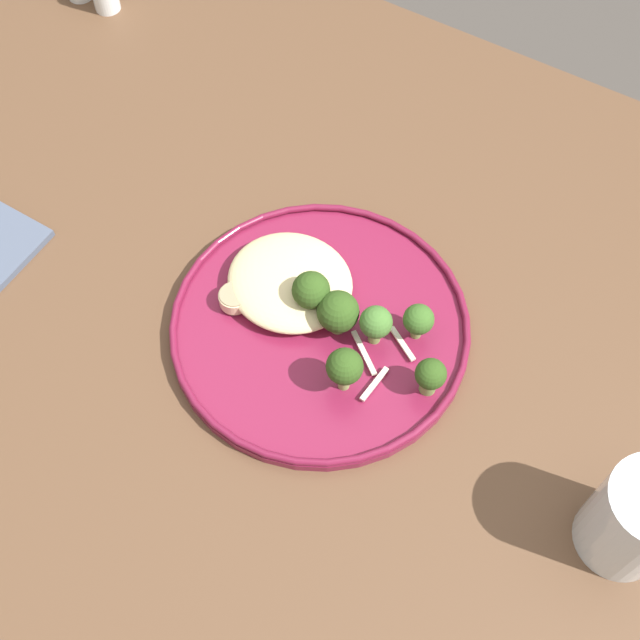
{
  "coord_description": "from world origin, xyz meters",
  "views": [
    {
      "loc": [
        -0.16,
        0.3,
        1.45
      ],
      "look_at": [
        0.05,
        -0.04,
        0.76
      ],
      "focal_mm": 46.96,
      "sensor_mm": 36.0,
      "label": 1
    }
  ],
  "objects": [
    {
      "name": "ground",
      "position": [
        0.0,
        0.0,
        0.0
      ],
      "size": [
        6.0,
        6.0,
        0.0
      ],
      "primitive_type": "plane",
      "color": "#47423D"
    },
    {
      "name": "wooden_dining_table",
      "position": [
        0.0,
        0.0,
        0.66
      ],
      "size": [
        1.4,
        1.0,
        0.74
      ],
      "color": "brown",
      "rests_on": "ground"
    },
    {
      "name": "dinner_plate",
      "position": [
        0.05,
        -0.04,
        0.75
      ],
      "size": [
        0.29,
        0.29,
        0.02
      ],
      "color": "maroon",
      "rests_on": "wooden_dining_table"
    },
    {
      "name": "noodle_bed",
      "position": [
        0.1,
        -0.06,
        0.76
      ],
      "size": [
        0.13,
        0.12,
        0.03
      ],
      "color": "beige",
      "rests_on": "dinner_plate"
    },
    {
      "name": "seared_scallop_center_golden",
      "position": [
        0.14,
        -0.02,
        0.76
      ],
      "size": [
        0.03,
        0.03,
        0.01
      ],
      "color": "beige",
      "rests_on": "dinner_plate"
    },
    {
      "name": "seared_scallop_tilted_round",
      "position": [
        0.07,
        -0.04,
        0.76
      ],
      "size": [
        0.02,
        0.02,
        0.02
      ],
      "color": "#DBB77A",
      "rests_on": "dinner_plate"
    },
    {
      "name": "seared_scallop_large_seared",
      "position": [
        0.1,
        -0.06,
        0.76
      ],
      "size": [
        0.03,
        0.03,
        0.01
      ],
      "color": "#DBB77A",
      "rests_on": "dinner_plate"
    },
    {
      "name": "seared_scallop_half_hidden",
      "position": [
        0.12,
        -0.05,
        0.76
      ],
      "size": [
        0.03,
        0.03,
        0.01
      ],
      "color": "#E5C689",
      "rests_on": "dinner_plate"
    },
    {
      "name": "broccoli_floret_beside_noodles",
      "position": [
        0.0,
        -0.06,
        0.78
      ],
      "size": [
        0.03,
        0.03,
        0.05
      ],
      "color": "#7A994C",
      "rests_on": "dinner_plate"
    },
    {
      "name": "broccoli_floret_front_edge",
      "position": [
        -0.07,
        -0.04,
        0.78
      ],
      "size": [
        0.03,
        0.03,
        0.04
      ],
      "color": "#7A994C",
      "rests_on": "dinner_plate"
    },
    {
      "name": "broccoli_floret_right_tilted",
      "position": [
        0.0,
        -0.0,
        0.79
      ],
      "size": [
        0.03,
        0.03,
        0.05
      ],
      "color": "#89A356",
      "rests_on": "dinner_plate"
    },
    {
      "name": "broccoli_floret_tall_stalk",
      "position": [
        0.07,
        -0.05,
        0.79
      ],
      "size": [
        0.04,
        0.04,
        0.06
      ],
      "color": "#7A994C",
      "rests_on": "dinner_plate"
    },
    {
      "name": "broccoli_floret_split_head",
      "position": [
        0.04,
        -0.05,
        0.78
      ],
      "size": [
        0.04,
        0.04,
        0.05
      ],
      "color": "#89A356",
      "rests_on": "dinner_plate"
    },
    {
      "name": "broccoli_floret_center_pile",
      "position": [
        -0.03,
        -0.08,
        0.78
      ],
      "size": [
        0.03,
        0.03,
        0.04
      ],
      "color": "#7A994C",
      "rests_on": "dinner_plate"
    },
    {
      "name": "onion_sliver_short_strip",
      "position": [
        -0.03,
        -0.06,
        0.75
      ],
      "size": [
        0.04,
        0.02,
        0.0
      ],
      "primitive_type": "cube",
      "rotation": [
        0.0,
        0.0,
        5.75
      ],
      "color": "silver",
      "rests_on": "dinner_plate"
    },
    {
      "name": "onion_sliver_curled_piece",
      "position": [
        -0.0,
        -0.04,
        0.75
      ],
      "size": [
        0.04,
        0.03,
        0.0
      ],
      "primitive_type": "cube",
      "rotation": [
        0.0,
        0.0,
        2.5
      ],
      "color": "silver",
      "rests_on": "dinner_plate"
    },
    {
      "name": "onion_sliver_long_sliver",
      "position": [
        -0.02,
        -0.01,
        0.75
      ],
      "size": [
        0.01,
        0.04,
        0.0
      ],
      "primitive_type": "cube",
      "rotation": [
        0.0,
        0.0,
        1.48
      ],
      "color": "silver",
      "rests_on": "dinner_plate"
    },
    {
      "name": "water_glass",
      "position": [
        -0.27,
        -0.0,
        0.79
      ],
      "size": [
        0.07,
        0.07,
        0.1
      ],
      "color": "silver",
      "rests_on": "wooden_dining_table"
    }
  ]
}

